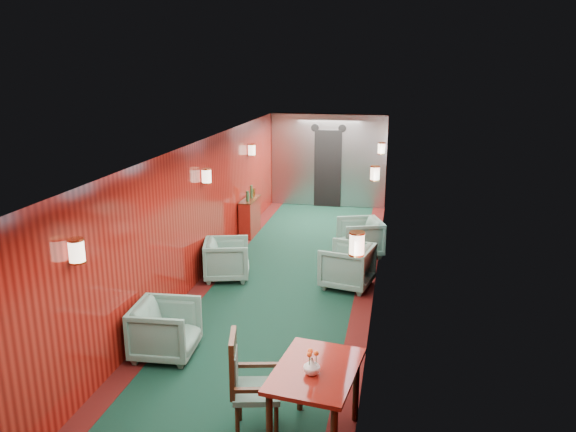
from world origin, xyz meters
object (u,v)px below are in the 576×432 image
(credenza, at_px, (250,216))
(armchair_right_near, at_px, (347,266))
(dining_table, at_px, (316,381))
(side_chair, at_px, (246,380))
(armchair_right_far, at_px, (360,237))
(armchair_left_far, at_px, (227,259))
(armchair_left_near, at_px, (166,330))

(credenza, relative_size, armchair_right_near, 1.34)
(dining_table, xyz_separation_m, side_chair, (-0.70, 0.03, -0.10))
(dining_table, height_order, armchair_right_far, dining_table)
(dining_table, bearing_deg, side_chair, -174.59)
(side_chair, height_order, credenza, side_chair)
(credenza, distance_m, armchair_left_far, 2.61)
(dining_table, distance_m, armchair_left_near, 2.54)
(side_chair, distance_m, credenza, 6.86)
(armchair_left_near, relative_size, armchair_left_far, 1.02)
(armchair_right_far, bearing_deg, armchair_right_near, -23.09)
(side_chair, height_order, armchair_left_near, side_chair)
(armchair_right_far, bearing_deg, dining_table, -19.93)
(side_chair, bearing_deg, armchair_right_far, 70.13)
(armchair_left_far, height_order, armchair_right_far, armchair_right_far)
(side_chair, relative_size, credenza, 1.00)
(dining_table, distance_m, armchair_right_near, 4.10)
(armchair_left_far, bearing_deg, side_chair, -174.93)
(side_chair, distance_m, armchair_left_far, 4.30)
(side_chair, xyz_separation_m, credenza, (-1.75, 6.63, -0.17))
(dining_table, bearing_deg, armchair_right_near, 98.65)
(armchair_left_near, height_order, armchair_left_far, armchair_left_near)
(armchair_right_far, bearing_deg, side_chair, -26.93)
(dining_table, relative_size, armchair_right_far, 1.48)
(side_chair, relative_size, armchair_right_far, 1.36)
(side_chair, xyz_separation_m, armchair_left_near, (-1.44, 1.31, -0.23))
(credenza, bearing_deg, dining_table, -69.78)
(side_chair, xyz_separation_m, armchair_right_near, (0.62, 4.06, -0.22))
(dining_table, height_order, armchair_left_far, dining_table)
(side_chair, height_order, armchair_right_far, side_chair)
(armchair_left_far, bearing_deg, armchair_right_near, -104.11)
(dining_table, xyz_separation_m, armchair_left_near, (-2.14, 1.33, -0.33))
(dining_table, xyz_separation_m, credenza, (-2.45, 6.66, -0.27))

